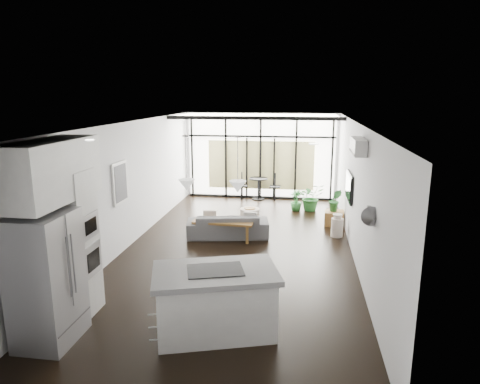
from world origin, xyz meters
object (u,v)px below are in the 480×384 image
(console_bench, at_px, (223,231))
(milk_can, at_px, (337,225))
(tv, at_px, (349,187))
(pouf, at_px, (250,216))
(island, at_px, (216,301))
(sofa, at_px, (228,221))
(fridge, at_px, (46,279))

(console_bench, distance_m, milk_can, 2.78)
(console_bench, height_order, tv, tv)
(pouf, xyz_separation_m, milk_can, (2.23, -0.74, 0.08))
(pouf, distance_m, tv, 2.84)
(island, height_order, tv, tv)
(pouf, bearing_deg, sofa, -110.09)
(fridge, relative_size, pouf, 3.58)
(fridge, relative_size, tv, 1.68)
(console_bench, height_order, milk_can, milk_can)
(milk_can, relative_size, tv, 0.52)
(tv, bearing_deg, sofa, -177.11)
(milk_can, bearing_deg, fridge, -129.78)
(sofa, xyz_separation_m, pouf, (0.41, 1.11, -0.18))
(island, relative_size, fridge, 0.95)
(fridge, distance_m, pouf, 6.31)
(sofa, relative_size, pouf, 3.79)
(fridge, bearing_deg, sofa, 70.83)
(pouf, bearing_deg, tv, -21.56)
(sofa, distance_m, milk_can, 2.66)
(fridge, xyz_separation_m, sofa, (1.67, 4.81, -0.54))
(console_bench, relative_size, pouf, 2.77)
(console_bench, xyz_separation_m, milk_can, (2.70, 0.66, 0.06))
(fridge, relative_size, sofa, 0.95)
(island, relative_size, console_bench, 1.23)
(island, xyz_separation_m, fridge, (-2.25, -0.55, 0.45))
(console_bench, bearing_deg, island, -77.73)
(console_bench, relative_size, milk_can, 2.51)
(sofa, bearing_deg, fridge, 60.20)
(milk_can, bearing_deg, console_bench, -166.17)
(island, height_order, fridge, fridge)
(console_bench, bearing_deg, milk_can, 16.95)
(fridge, xyz_separation_m, tv, (4.52, 4.95, 0.37))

